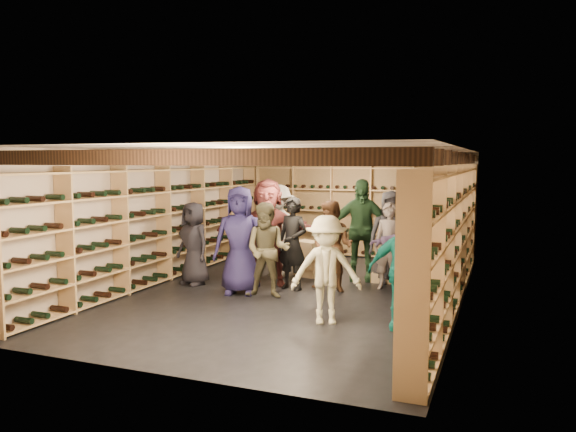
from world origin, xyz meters
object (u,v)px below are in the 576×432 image
(person_5, at_px, (268,232))
(person_11, at_px, (412,249))
(person_0, at_px, (194,243))
(person_12, at_px, (391,237))
(person_7, at_px, (390,246))
(person_10, at_px, (360,230))
(crate_stack_left, at_px, (308,259))
(person_8, at_px, (332,246))
(person_2, at_px, (268,250))
(crate_stack_right, at_px, (310,263))
(person_6, at_px, (240,240))
(person_3, at_px, (326,270))
(person_1, at_px, (292,244))
(crate_loose, at_px, (386,278))
(person_4, at_px, (403,271))
(person_9, at_px, (277,231))

(person_5, relative_size, person_11, 1.23)
(person_0, bearing_deg, person_12, 43.72)
(person_7, relative_size, person_10, 0.80)
(crate_stack_left, relative_size, person_8, 0.44)
(person_0, relative_size, person_10, 0.79)
(person_2, xyz_separation_m, person_11, (2.17, 0.97, 0.00))
(crate_stack_left, xyz_separation_m, crate_stack_right, (0.04, 0.00, -0.08))
(person_8, bearing_deg, person_2, -127.83)
(person_6, bearing_deg, person_3, -46.60)
(person_1, bearing_deg, crate_loose, 54.52)
(crate_stack_right, height_order, person_10, person_10)
(person_7, distance_m, person_12, 0.56)
(person_2, relative_size, person_7, 1.03)
(person_2, bearing_deg, person_12, 38.15)
(person_10, bearing_deg, person_6, -146.79)
(person_2, bearing_deg, person_4, -31.66)
(person_2, relative_size, person_5, 0.81)
(person_1, distance_m, person_7, 1.68)
(crate_stack_left, relative_size, person_1, 0.42)
(crate_stack_left, bearing_deg, person_5, -111.96)
(crate_stack_right, xyz_separation_m, person_4, (2.24, -2.77, 0.52))
(crate_stack_right, xyz_separation_m, person_10, (0.99, -0.00, 0.69))
(crate_stack_right, distance_m, person_9, 0.89)
(person_0, bearing_deg, person_8, 28.95)
(person_1, xyz_separation_m, person_10, (0.91, 1.16, 0.14))
(crate_stack_right, bearing_deg, person_9, -156.80)
(crate_loose, relative_size, person_1, 0.31)
(person_5, distance_m, person_9, 0.78)
(person_1, distance_m, person_12, 1.88)
(person_1, xyz_separation_m, person_6, (-0.71, -0.60, 0.10))
(person_9, xyz_separation_m, person_12, (2.14, 0.25, -0.04))
(person_2, height_order, person_7, person_2)
(person_8, distance_m, person_12, 1.32)
(crate_stack_left, distance_m, person_2, 1.90)
(person_9, distance_m, person_10, 1.59)
(person_3, bearing_deg, person_9, 102.62)
(person_1, bearing_deg, person_9, 140.80)
(person_1, bearing_deg, person_12, 53.03)
(person_11, bearing_deg, person_7, 159.79)
(crate_stack_left, bearing_deg, person_1, -83.98)
(person_2, distance_m, person_10, 2.14)
(person_2, xyz_separation_m, person_10, (1.08, 1.84, 0.17))
(person_10, bearing_deg, person_5, -158.99)
(crate_loose, height_order, person_4, person_4)
(person_5, bearing_deg, person_6, -120.19)
(crate_stack_left, distance_m, person_3, 3.19)
(crate_loose, distance_m, person_7, 0.88)
(crate_stack_right, distance_m, person_7, 1.80)
(person_1, height_order, person_8, person_1)
(crate_loose, xyz_separation_m, person_5, (-1.93, -1.01, 0.87))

